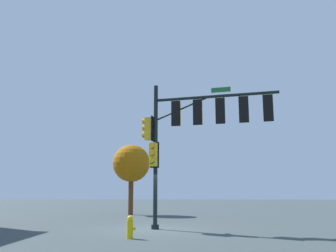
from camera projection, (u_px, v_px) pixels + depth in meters
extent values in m
plane|color=#3B4648|center=(155.00, 229.00, 16.45)|extent=(120.00, 120.00, 0.00)
cylinder|color=black|center=(156.00, 155.00, 17.06)|extent=(0.20, 0.20, 6.87)
cylinder|color=black|center=(155.00, 227.00, 16.46)|extent=(0.36, 0.36, 0.20)
cylinder|color=black|center=(215.00, 96.00, 16.78)|extent=(5.70, 1.48, 0.14)
cylinder|color=black|center=(182.00, 109.00, 17.11)|extent=(2.59, 0.69, 1.07)
cube|color=yellow|center=(177.00, 114.00, 17.13)|extent=(0.39, 0.42, 1.10)
cube|color=black|center=(176.00, 113.00, 16.94)|extent=(0.44, 0.14, 1.22)
sphere|color=#FF2018|center=(178.00, 108.00, 17.39)|extent=(0.22, 0.22, 0.22)
cylinder|color=yellow|center=(178.00, 108.00, 17.45)|extent=(0.26, 0.19, 0.23)
sphere|color=#855607|center=(178.00, 115.00, 17.32)|extent=(0.22, 0.22, 0.22)
cylinder|color=yellow|center=(178.00, 114.00, 17.39)|extent=(0.26, 0.19, 0.23)
sphere|color=#0B621E|center=(178.00, 122.00, 17.26)|extent=(0.22, 0.22, 0.22)
cylinder|color=yellow|center=(178.00, 121.00, 17.33)|extent=(0.26, 0.19, 0.23)
cube|color=yellow|center=(198.00, 113.00, 16.85)|extent=(0.40, 0.43, 1.10)
cube|color=black|center=(198.00, 112.00, 16.67)|extent=(0.44, 0.15, 1.22)
sphere|color=#FF2018|center=(199.00, 107.00, 17.10)|extent=(0.22, 0.22, 0.22)
cylinder|color=yellow|center=(199.00, 106.00, 17.17)|extent=(0.26, 0.20, 0.23)
sphere|color=#855607|center=(199.00, 114.00, 17.04)|extent=(0.22, 0.22, 0.22)
cylinder|color=yellow|center=(200.00, 113.00, 17.11)|extent=(0.26, 0.20, 0.23)
sphere|color=#0B621E|center=(199.00, 121.00, 16.98)|extent=(0.22, 0.22, 0.22)
cylinder|color=yellow|center=(200.00, 120.00, 17.05)|extent=(0.26, 0.20, 0.23)
cube|color=yellow|center=(221.00, 112.00, 16.58)|extent=(0.40, 0.43, 1.10)
cube|color=black|center=(220.00, 111.00, 16.39)|extent=(0.44, 0.15, 1.22)
sphere|color=#FF2018|center=(221.00, 105.00, 16.83)|extent=(0.22, 0.22, 0.22)
cylinder|color=yellow|center=(221.00, 105.00, 16.89)|extent=(0.26, 0.19, 0.23)
sphere|color=#855607|center=(222.00, 113.00, 16.76)|extent=(0.22, 0.22, 0.22)
cylinder|color=yellow|center=(222.00, 112.00, 16.83)|extent=(0.26, 0.19, 0.23)
sphere|color=#0B621E|center=(222.00, 120.00, 16.70)|extent=(0.22, 0.22, 0.22)
cylinder|color=yellow|center=(222.00, 119.00, 16.77)|extent=(0.26, 0.19, 0.23)
cube|color=yellow|center=(244.00, 110.00, 16.30)|extent=(0.40, 0.42, 1.10)
cube|color=black|center=(244.00, 109.00, 16.11)|extent=(0.44, 0.14, 1.22)
sphere|color=#FF2018|center=(244.00, 104.00, 16.55)|extent=(0.22, 0.22, 0.22)
cylinder|color=yellow|center=(244.00, 103.00, 16.61)|extent=(0.26, 0.19, 0.23)
sphere|color=#855607|center=(244.00, 111.00, 16.49)|extent=(0.22, 0.22, 0.22)
cylinder|color=yellow|center=(244.00, 110.00, 16.55)|extent=(0.26, 0.19, 0.23)
sphere|color=#0B621E|center=(245.00, 118.00, 16.42)|extent=(0.22, 0.22, 0.22)
cylinder|color=yellow|center=(245.00, 118.00, 16.49)|extent=(0.26, 0.19, 0.23)
cube|color=yellow|center=(268.00, 109.00, 16.02)|extent=(0.39, 0.42, 1.10)
cube|color=black|center=(268.00, 108.00, 15.83)|extent=(0.44, 0.13, 1.22)
sphere|color=#FF2018|center=(268.00, 103.00, 16.27)|extent=(0.22, 0.22, 0.22)
cylinder|color=yellow|center=(267.00, 102.00, 16.34)|extent=(0.26, 0.19, 0.23)
sphere|color=#855607|center=(268.00, 110.00, 16.21)|extent=(0.22, 0.22, 0.22)
cylinder|color=yellow|center=(268.00, 109.00, 16.27)|extent=(0.26, 0.19, 0.23)
sphere|color=#0B621E|center=(268.00, 117.00, 16.15)|extent=(0.22, 0.22, 0.22)
cylinder|color=yellow|center=(268.00, 116.00, 16.21)|extent=(0.26, 0.19, 0.23)
cube|color=gold|center=(149.00, 129.00, 17.39)|extent=(0.42, 0.39, 1.10)
cube|color=black|center=(153.00, 129.00, 17.34)|extent=(0.14, 0.44, 1.22)
sphere|color=#FF2018|center=(145.00, 122.00, 17.50)|extent=(0.22, 0.22, 0.22)
cylinder|color=gold|center=(144.00, 121.00, 17.53)|extent=(0.19, 0.26, 0.23)
sphere|color=#855607|center=(145.00, 129.00, 17.44)|extent=(0.22, 0.22, 0.22)
cylinder|color=gold|center=(144.00, 128.00, 17.47)|extent=(0.19, 0.26, 0.23)
sphere|color=#0B621E|center=(145.00, 136.00, 17.38)|extent=(0.22, 0.22, 0.22)
cylinder|color=gold|center=(144.00, 135.00, 17.40)|extent=(0.19, 0.26, 0.23)
cube|color=yellow|center=(153.00, 155.00, 16.73)|extent=(0.39, 0.42, 1.10)
cube|color=black|center=(155.00, 155.00, 16.92)|extent=(0.44, 0.14, 1.22)
sphere|color=#FF2018|center=(152.00, 147.00, 16.60)|extent=(0.22, 0.22, 0.22)
cylinder|color=yellow|center=(152.00, 146.00, 16.55)|extent=(0.26, 0.19, 0.23)
sphere|color=#855607|center=(152.00, 154.00, 16.54)|extent=(0.22, 0.22, 0.22)
cylinder|color=yellow|center=(152.00, 153.00, 16.49)|extent=(0.26, 0.19, 0.23)
sphere|color=#0B621E|center=(152.00, 161.00, 16.48)|extent=(0.22, 0.22, 0.22)
cylinder|color=yellow|center=(152.00, 160.00, 16.43)|extent=(0.26, 0.19, 0.23)
cube|color=white|center=(221.00, 90.00, 16.76)|extent=(0.92, 0.24, 0.26)
cube|color=#1D6733|center=(221.00, 90.00, 16.76)|extent=(0.88, 0.24, 0.22)
cube|color=white|center=(156.00, 147.00, 17.13)|extent=(0.24, 0.92, 0.26)
cube|color=#207A38|center=(156.00, 147.00, 17.13)|extent=(0.24, 0.88, 0.22)
cylinder|color=#DCBB0B|center=(130.00, 230.00, 13.20)|extent=(0.24, 0.24, 0.65)
sphere|color=yellow|center=(130.00, 219.00, 13.27)|extent=(0.22, 0.22, 0.22)
cylinder|color=#DDB806|center=(134.00, 229.00, 13.20)|extent=(0.12, 0.10, 0.10)
cylinder|color=brown|center=(131.00, 197.00, 26.83)|extent=(0.37, 0.37, 2.63)
sphere|color=#A8650D|center=(131.00, 163.00, 27.29)|extent=(2.84, 2.84, 2.84)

